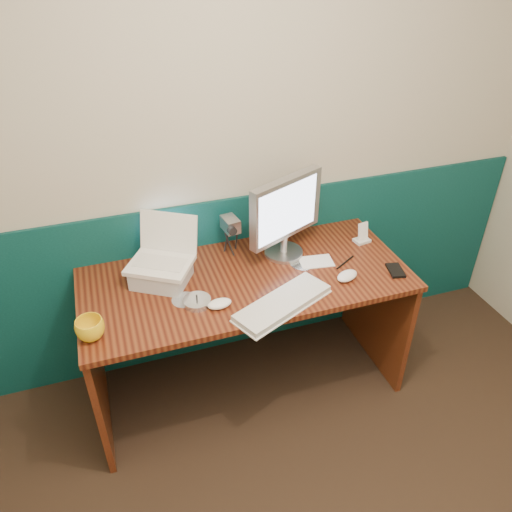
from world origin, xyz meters
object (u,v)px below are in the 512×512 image
object	(u,v)px
desk	(247,334)
monitor	(285,216)
camcorder	(231,237)
keyboard	(283,304)
laptop	(158,245)
mug	(90,329)

from	to	relation	value
desk	monitor	distance (m)	0.66
camcorder	desk	bearing A→B (deg)	-97.26
desk	keyboard	distance (m)	0.48
camcorder	laptop	bearing A→B (deg)	-168.29
laptop	mug	distance (m)	0.48
laptop	keyboard	distance (m)	0.63
monitor	laptop	bearing A→B (deg)	158.93
mug	monitor	bearing A→B (deg)	18.79
camcorder	keyboard	bearing A→B (deg)	-88.09
desk	monitor	bearing A→B (deg)	28.67
monitor	mug	size ratio (longest dim) A/B	3.73
monitor	camcorder	world-z (taller)	monitor
mug	camcorder	distance (m)	0.86
keyboard	camcorder	xyz separation A→B (m)	(-0.09, 0.51, 0.08)
keyboard	desk	bearing A→B (deg)	84.00
desk	mug	size ratio (longest dim) A/B	13.37
laptop	camcorder	distance (m)	0.43
laptop	keyboard	size ratio (longest dim) A/B	0.60
keyboard	mug	xyz separation A→B (m)	(-0.83, 0.06, 0.03)
laptop	keyboard	xyz separation A→B (m)	(0.48, -0.36, -0.19)
desk	keyboard	bearing A→B (deg)	-71.44
mug	desk	bearing A→B (deg)	15.15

